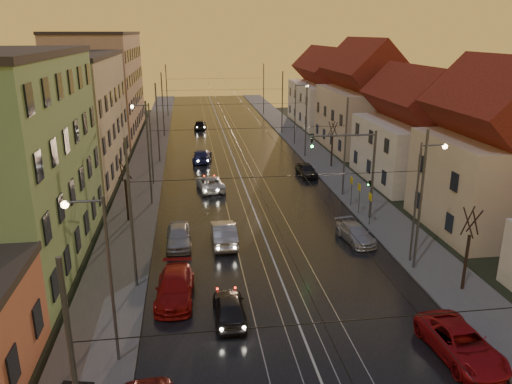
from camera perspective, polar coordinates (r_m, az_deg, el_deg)
name	(u,v)px	position (r m, az deg, el deg)	size (l,w,h in m)	color
ground	(317,373)	(23.64, 7.03, -19.83)	(160.00, 160.00, 0.00)	black
road	(233,157)	(59.98, -2.65, 3.98)	(16.00, 120.00, 0.04)	black
sidewalk_left	(148,160)	(59.93, -12.23, 3.63)	(4.00, 120.00, 0.15)	#4C4C4C
sidewalk_right	(314,154)	(61.65, 6.67, 4.31)	(4.00, 120.00, 0.15)	#4C4C4C
tram_rail_0	(215,158)	(59.82, -4.75, 3.93)	(0.06, 120.00, 0.03)	gray
tram_rail_1	(227,157)	(59.91, -3.38, 3.98)	(0.06, 120.00, 0.03)	gray
tram_rail_2	(239,157)	(60.05, -1.91, 4.04)	(0.06, 120.00, 0.03)	gray
tram_rail_3	(251,156)	(60.21, -0.56, 4.08)	(0.06, 120.00, 0.03)	gray
apartment_left_2	(64,119)	(54.08, -21.08, 7.75)	(10.00, 20.00, 12.00)	tan
apartment_left_3	(101,85)	(77.33, -17.33, 11.59)	(10.00, 24.00, 14.00)	tan
house_right_1	(493,159)	(40.79, 25.46, 3.43)	(8.67, 10.20, 10.80)	beige
house_right_2	(415,135)	(52.01, 17.70, 6.21)	(9.18, 12.24, 9.20)	beige
house_right_3	(364,103)	(65.49, 12.23, 9.93)	(9.18, 14.28, 11.50)	beige
house_right_4	(325,92)	(82.60, 7.94, 11.20)	(9.18, 16.32, 10.00)	beige
catenary_pole_l_1	(131,216)	(28.95, -14.07, -2.69)	(0.16, 0.16, 9.00)	#595B60
catenary_pole_r_1	(420,202)	(31.91, 18.28, -1.14)	(0.16, 0.16, 9.00)	#595B60
catenary_pole_l_2	(149,154)	(43.28, -12.16, 4.24)	(0.16, 0.16, 9.00)	#595B60
catenary_pole_r_2	(345,148)	(45.31, 10.14, 4.97)	(0.16, 0.16, 9.00)	#595B60
catenary_pole_l_3	(158,123)	(57.95, -11.19, 7.69)	(0.16, 0.16, 9.00)	#595B60
catenary_pole_r_3	(306,120)	(59.48, 5.74, 8.20)	(0.16, 0.16, 9.00)	#595B60
catenary_pole_l_4	(163,105)	(72.75, -10.61, 9.75)	(0.16, 0.16, 9.00)	#595B60
catenary_pole_r_4	(282,103)	(73.98, 3.02, 10.15)	(0.16, 0.16, 9.00)	#595B60
catenary_pole_l_5	(167,91)	(90.60, -10.16, 11.32)	(0.16, 0.16, 9.00)	#595B60
catenary_pole_r_5	(264,89)	(91.59, 0.87, 11.66)	(0.16, 0.16, 9.00)	#595B60
street_lamp_0	(102,266)	(22.48, -17.17, -8.04)	(1.75, 0.32, 8.00)	#595B60
street_lamp_1	(422,191)	(32.86, 18.39, 0.10)	(1.75, 0.32, 8.00)	#595B60
street_lamp_2	(147,136)	(49.08, -12.32, 6.28)	(1.75, 0.32, 8.00)	#595B60
street_lamp_3	(298,108)	(66.27, 4.77, 9.55)	(1.75, 0.32, 8.00)	#595B60
traffic_light_mast	(361,164)	(39.58, 11.93, 3.14)	(5.30, 0.32, 7.20)	#595B60
bare_tree_0	(126,192)	(40.13, -14.61, 0.00)	(1.09, 1.09, 5.11)	black
bare_tree_1	(467,252)	(30.92, 22.99, -6.31)	(1.09, 1.09, 5.11)	black
bare_tree_2	(332,145)	(55.59, 8.69, 5.29)	(1.09, 1.09, 5.11)	black
driving_car_0	(229,308)	(26.72, -3.06, -13.06)	(1.61, 4.01, 1.37)	black
driving_car_1	(224,233)	(35.49, -3.70, -4.73)	(1.66, 4.76, 1.57)	gray
driving_car_2	(210,183)	(47.54, -5.24, 0.99)	(2.20, 4.77, 1.33)	silver
driving_car_3	(202,156)	(58.22, -6.17, 4.17)	(2.00, 4.91, 1.43)	navy
driving_car_4	(200,125)	(78.06, -6.38, 7.66)	(1.70, 4.22, 1.44)	black
parked_left_2	(175,288)	(28.81, -9.26, -10.73)	(2.04, 5.02, 1.46)	maroon
parked_left_3	(178,236)	(35.51, -8.85, -5.00)	(1.73, 4.30, 1.46)	#A8A7AD
parked_right_0	(461,343)	(25.80, 22.38, -15.70)	(2.36, 5.11, 1.42)	#9F0F15
parked_right_1	(355,233)	(36.57, 11.29, -4.66)	(1.71, 4.20, 1.22)	#A9A9AE
parked_right_2	(306,170)	(52.18, 5.79, 2.52)	(1.59, 3.95, 1.35)	black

